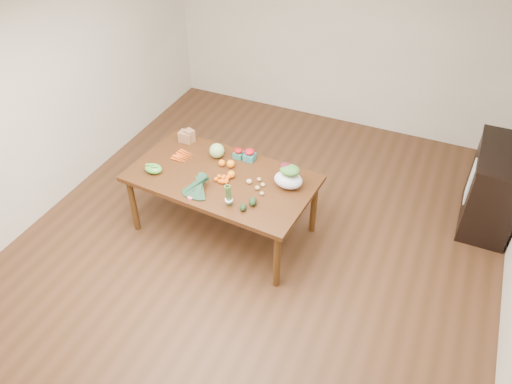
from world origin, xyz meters
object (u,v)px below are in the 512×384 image
at_px(asparagus_bundle, 229,195).
at_px(salad_bag, 288,177).
at_px(cabbage, 217,151).
at_px(paper_bag, 186,136).
at_px(mandarin_cluster, 223,179).
at_px(cabinet, 493,188).
at_px(kale_bunch, 195,187).
at_px(dining_table, 223,204).

xyz_separation_m(asparagus_bundle, salad_bag, (0.42, 0.51, -0.01)).
bearing_deg(cabbage, paper_bag, 163.72).
height_order(mandarin_cluster, salad_bag, salad_bag).
bearing_deg(asparagus_bundle, paper_bag, 143.55).
height_order(paper_bag, asparagus_bundle, asparagus_bundle).
height_order(cabbage, mandarin_cluster, cabbage).
height_order(cabinet, kale_bunch, cabinet).
relative_size(cabbage, mandarin_cluster, 0.91).
distance_m(dining_table, cabinet, 2.99).
distance_m(cabbage, kale_bunch, 0.66).
distance_m(dining_table, paper_bag, 0.92).
distance_m(paper_bag, salad_bag, 1.40).
bearing_deg(salad_bag, dining_table, -169.72).
xyz_separation_m(paper_bag, asparagus_bundle, (0.95, -0.81, 0.05)).
xyz_separation_m(cabinet, asparagus_bundle, (-2.39, -1.74, 0.40)).
xyz_separation_m(paper_bag, salad_bag, (1.37, -0.31, 0.04)).
relative_size(cabinet, paper_bag, 4.85).
bearing_deg(cabinet, mandarin_cluster, -151.26).
xyz_separation_m(kale_bunch, asparagus_bundle, (0.39, -0.03, 0.05)).
bearing_deg(cabbage, cabinet, 20.33).
relative_size(dining_table, cabinet, 1.88).
height_order(dining_table, asparagus_bundle, asparagus_bundle).
relative_size(cabbage, asparagus_bundle, 0.65).
xyz_separation_m(cabinet, cabbage, (-2.87, -1.06, 0.36)).
bearing_deg(mandarin_cluster, asparagus_bundle, -54.82).
bearing_deg(cabinet, paper_bag, -164.47).
xyz_separation_m(dining_table, paper_bag, (-0.67, 0.43, 0.45)).
xyz_separation_m(paper_bag, mandarin_cluster, (0.73, -0.50, -0.04)).
bearing_deg(dining_table, mandarin_cluster, -47.71).
distance_m(cabbage, salad_bag, 0.92).
xyz_separation_m(kale_bunch, salad_bag, (0.80, 0.48, 0.03)).
height_order(dining_table, cabinet, cabinet).
relative_size(paper_bag, cabbage, 1.28).
xyz_separation_m(paper_bag, cabbage, (0.47, -0.14, 0.01)).
distance_m(dining_table, mandarin_cluster, 0.42).
bearing_deg(salad_bag, cabinet, 32.06).
height_order(cabbage, kale_bunch, cabbage).
relative_size(paper_bag, kale_bunch, 0.53).
height_order(cabbage, asparagus_bundle, asparagus_bundle).
xyz_separation_m(dining_table, kale_bunch, (-0.11, -0.35, 0.45)).
bearing_deg(cabinet, cabbage, -159.67).
bearing_deg(paper_bag, cabinet, 15.53).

